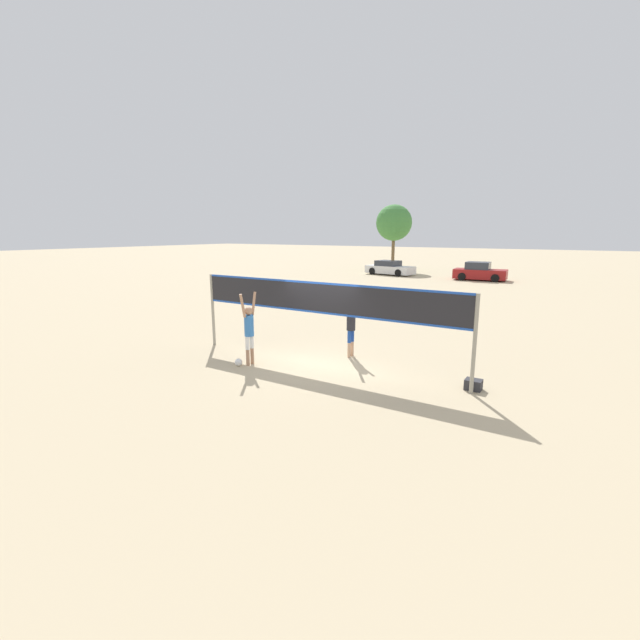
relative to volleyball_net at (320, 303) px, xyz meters
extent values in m
plane|color=#C6B28C|center=(0.00, 0.00, -1.88)|extent=(200.00, 200.00, 0.00)
cylinder|color=gray|center=(-4.43, 0.00, -0.63)|extent=(0.10, 0.10, 2.50)
cylinder|color=gray|center=(4.43, 0.00, -0.63)|extent=(0.10, 0.10, 2.50)
cube|color=black|center=(0.00, 0.00, 0.16)|extent=(8.75, 0.02, 0.93)
cube|color=#1E4CB2|center=(0.00, 0.00, 0.59)|extent=(8.75, 0.03, 0.06)
cube|color=#1E4CB2|center=(0.00, 0.00, -0.28)|extent=(8.75, 0.03, 0.06)
cylinder|color=tan|center=(-1.80, -1.20, -1.64)|extent=(0.11, 0.11, 0.49)
cylinder|color=white|center=(-1.80, -1.20, -1.19)|extent=(0.12, 0.12, 0.40)
cylinder|color=tan|center=(-1.80, -1.00, -1.64)|extent=(0.11, 0.11, 0.49)
cylinder|color=white|center=(-1.80, -1.00, -1.19)|extent=(0.12, 0.12, 0.40)
cylinder|color=#3372BF|center=(-1.80, -1.10, -0.67)|extent=(0.28, 0.28, 0.63)
sphere|color=tan|center=(-1.80, -1.10, -0.24)|extent=(0.24, 0.24, 0.24)
cylinder|color=tan|center=(-1.80, -1.35, -0.04)|extent=(0.08, 0.22, 0.71)
cylinder|color=tan|center=(-1.80, -0.86, -0.04)|extent=(0.08, 0.22, 0.71)
cylinder|color=tan|center=(0.37, 1.36, -1.64)|extent=(0.11, 0.11, 0.48)
cylinder|color=#1E47A5|center=(0.37, 1.36, -1.21)|extent=(0.12, 0.12, 0.39)
cylinder|color=tan|center=(0.37, 1.16, -1.64)|extent=(0.11, 0.11, 0.48)
cylinder|color=#1E47A5|center=(0.37, 1.16, -1.21)|extent=(0.12, 0.12, 0.39)
cylinder|color=#26262D|center=(0.37, 1.26, -0.71)|extent=(0.28, 0.28, 0.61)
sphere|color=tan|center=(0.37, 1.26, -0.28)|extent=(0.24, 0.24, 0.24)
cylinder|color=tan|center=(0.37, 1.50, -0.10)|extent=(0.08, 0.22, 0.69)
cylinder|color=tan|center=(0.37, 1.02, -0.10)|extent=(0.08, 0.22, 0.69)
sphere|color=white|center=(-2.00, -1.40, -1.77)|extent=(0.23, 0.23, 0.23)
cube|color=#2D2D33|center=(4.42, 0.28, -1.75)|extent=(0.41, 0.33, 0.27)
cube|color=maroon|center=(-0.92, 26.60, -1.36)|extent=(4.24, 2.15, 0.78)
cube|color=#2D333D|center=(-1.13, 26.58, -0.68)|extent=(1.97, 1.85, 0.60)
cylinder|color=black|center=(0.29, 27.57, -1.56)|extent=(0.65, 0.26, 0.64)
cylinder|color=black|center=(0.41, 25.79, -1.56)|extent=(0.65, 0.26, 0.64)
cylinder|color=black|center=(-2.26, 27.40, -1.56)|extent=(0.65, 0.26, 0.64)
cylinder|color=black|center=(-2.14, 25.62, -1.56)|extent=(0.65, 0.26, 0.64)
cube|color=silver|center=(-9.06, 26.92, -1.40)|extent=(4.77, 2.47, 0.70)
cube|color=#2D333D|center=(-9.29, 26.96, -0.80)|extent=(2.28, 1.91, 0.49)
cylinder|color=black|center=(-7.53, 27.49, -1.56)|extent=(0.67, 0.32, 0.64)
cylinder|color=black|center=(-7.81, 25.87, -1.56)|extent=(0.67, 0.32, 0.64)
cylinder|color=black|center=(-10.31, 27.96, -1.56)|extent=(0.67, 0.32, 0.64)
cylinder|color=black|center=(-10.59, 26.35, -1.56)|extent=(0.67, 0.32, 0.64)
cylinder|color=brown|center=(-10.54, 31.10, 0.05)|extent=(0.32, 0.32, 3.86)
sphere|color=#42843D|center=(-10.54, 31.10, 2.97)|extent=(3.62, 3.62, 3.62)
camera|label=1|loc=(6.55, -10.51, 2.05)|focal=24.00mm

